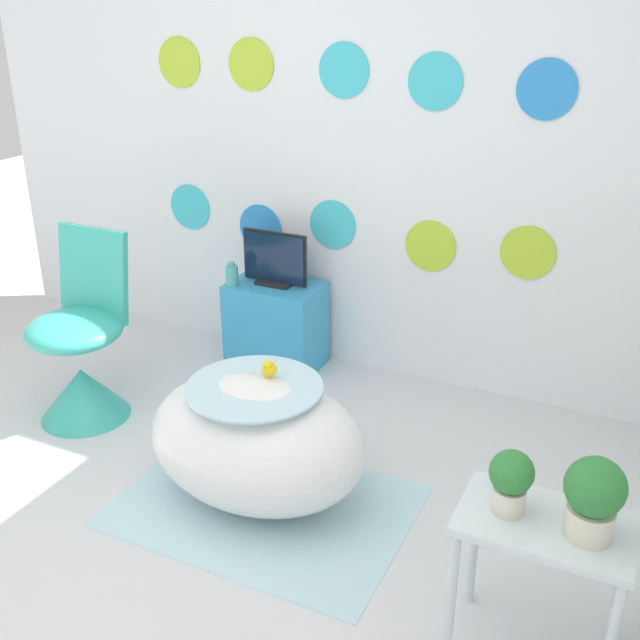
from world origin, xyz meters
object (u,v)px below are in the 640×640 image
(bathtub, at_px, (256,440))
(vase, at_px, (232,275))
(chair, at_px, (81,361))
(tv, at_px, (275,261))
(potted_plant_right, at_px, (594,496))
(potted_plant_left, at_px, (511,479))

(bathtub, xyz_separation_m, vase, (-0.70, 0.97, 0.26))
(bathtub, relative_size, vase, 7.08)
(chair, bearing_deg, bathtub, -10.50)
(tv, height_order, vase, tv)
(chair, relative_size, potted_plant_right, 3.64)
(potted_plant_left, bearing_deg, bathtub, 163.00)
(bathtub, xyz_separation_m, chair, (-1.08, 0.20, 0.03))
(tv, relative_size, potted_plant_right, 1.49)
(chair, xyz_separation_m, tv, (0.57, 0.88, 0.31))
(potted_plant_left, bearing_deg, vase, 143.56)
(potted_plant_right, bearing_deg, tv, 141.52)
(bathtub, relative_size, potted_plant_right, 3.65)
(chair, distance_m, potted_plant_left, 2.20)
(bathtub, xyz_separation_m, potted_plant_left, (1.04, -0.32, 0.35))
(vase, bearing_deg, tv, 28.97)
(potted_plant_left, bearing_deg, potted_plant_right, -2.65)
(tv, bearing_deg, potted_plant_left, -42.11)
(bathtub, distance_m, vase, 1.23)
(tv, xyz_separation_m, potted_plant_left, (1.54, -1.40, 0.01))
(tv, relative_size, potted_plant_left, 1.84)
(vase, relative_size, potted_plant_right, 0.52)
(potted_plant_left, distance_m, potted_plant_right, 0.23)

